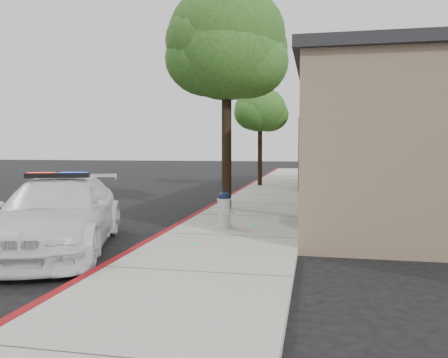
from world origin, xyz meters
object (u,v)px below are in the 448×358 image
(street_tree_mid, at_px, (227,41))
(police_car, at_px, (59,214))
(clapboard_building, at_px, (397,147))
(fire_hydrant, at_px, (224,209))
(street_tree_far, at_px, (261,112))
(street_tree_near, at_px, (226,57))

(street_tree_mid, bearing_deg, police_car, -111.35)
(clapboard_building, distance_m, fire_hydrant, 9.78)
(fire_hydrant, xyz_separation_m, street_tree_mid, (-0.63, 3.61, 4.90))
(police_car, relative_size, street_tree_mid, 0.78)
(clapboard_building, distance_m, street_tree_mid, 8.18)
(street_tree_mid, xyz_separation_m, street_tree_far, (0.03, 8.96, -1.55))
(street_tree_near, bearing_deg, clapboard_building, 37.37)
(clapboard_building, relative_size, street_tree_near, 3.22)
(clapboard_building, bearing_deg, street_tree_far, 142.73)
(street_tree_mid, distance_m, street_tree_far, 9.10)
(street_tree_mid, relative_size, street_tree_far, 1.40)
(police_car, bearing_deg, clapboard_building, 33.61)
(fire_hydrant, height_order, street_tree_near, street_tree_near)
(clapboard_building, bearing_deg, police_car, -128.55)
(street_tree_near, distance_m, street_tree_mid, 0.53)
(clapboard_building, xyz_separation_m, street_tree_far, (-5.96, 4.53, 1.83))
(clapboard_building, xyz_separation_m, street_tree_mid, (-5.98, -4.43, 3.38))
(clapboard_building, bearing_deg, street_tree_mid, -143.49)
(fire_hydrant, bearing_deg, street_tree_far, 72.72)
(street_tree_mid, bearing_deg, clapboard_building, 36.51)
(fire_hydrant, bearing_deg, clapboard_building, 36.31)
(clapboard_building, distance_m, police_car, 13.47)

